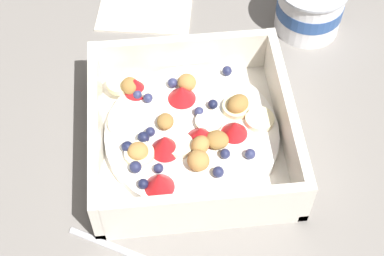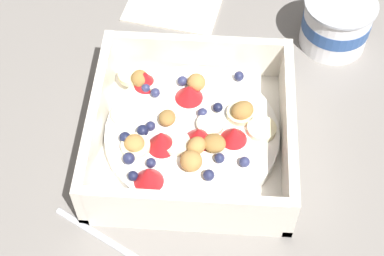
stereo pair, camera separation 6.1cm
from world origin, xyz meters
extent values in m
plane|color=gray|center=(0.00, 0.00, 0.00)|extent=(2.40, 2.40, 0.00)
cube|color=white|center=(0.00, 0.02, 0.01)|extent=(0.21, 0.21, 0.01)
cube|color=white|center=(0.00, -0.08, 0.03)|extent=(0.21, 0.01, 0.06)
cube|color=white|center=(0.00, 0.12, 0.03)|extent=(0.21, 0.01, 0.06)
cube|color=white|center=(-0.10, 0.02, 0.03)|extent=(0.01, 0.19, 0.06)
cube|color=white|center=(0.10, 0.02, 0.03)|extent=(0.01, 0.19, 0.06)
cylinder|color=white|center=(0.00, 0.02, 0.02)|extent=(0.19, 0.19, 0.01)
cylinder|color=#F7EFC6|center=(-0.01, 0.03, 0.03)|extent=(0.03, 0.03, 0.01)
cylinder|color=#F7EFC6|center=(0.02, 0.00, 0.03)|extent=(0.04, 0.04, 0.01)
cylinder|color=beige|center=(-0.07, -0.06, 0.03)|extent=(0.04, 0.04, 0.01)
cylinder|color=beige|center=(-0.02, 0.07, 0.03)|extent=(0.04, 0.04, 0.01)
cylinder|color=#F4EAB7|center=(-0.01, 0.09, 0.03)|extent=(0.03, 0.03, 0.01)
cylinder|color=#F4EAB7|center=(0.03, -0.04, 0.03)|extent=(0.04, 0.04, 0.01)
cylinder|color=#F7EFC6|center=(-0.06, -0.03, 0.03)|extent=(0.03, 0.03, 0.01)
cylinder|color=#F7EFC6|center=(-0.01, -0.06, 0.03)|extent=(0.04, 0.04, 0.01)
cone|color=red|center=(-0.06, -0.04, 0.03)|extent=(0.03, 0.03, 0.02)
cone|color=red|center=(0.06, -0.02, 0.04)|extent=(0.04, 0.04, 0.02)
cone|color=red|center=(-0.05, 0.01, 0.03)|extent=(0.04, 0.04, 0.02)
cone|color=red|center=(0.01, 0.02, 0.03)|extent=(0.04, 0.04, 0.02)
cone|color=red|center=(0.02, -0.01, 0.04)|extent=(0.04, 0.04, 0.02)
cone|color=red|center=(0.01, 0.06, 0.03)|extent=(0.04, 0.04, 0.02)
sphere|color=navy|center=(-0.06, 0.00, 0.03)|extent=(0.01, 0.01, 0.01)
sphere|color=#23284C|center=(0.05, -0.02, 0.03)|extent=(0.01, 0.01, 0.01)
sphere|color=#191E3D|center=(0.02, -0.05, 0.03)|extent=(0.01, 0.01, 0.01)
sphere|color=#23284C|center=(-0.08, 0.06, 0.03)|extent=(0.01, 0.01, 0.01)
sphere|color=#23284C|center=(0.06, 0.04, 0.03)|extent=(0.01, 0.01, 0.01)
sphere|color=#23284C|center=(0.04, 0.05, 0.03)|extent=(0.01, 0.01, 0.01)
sphere|color=#191E3D|center=(0.06, -0.04, 0.03)|extent=(0.01, 0.01, 0.01)
sphere|color=navy|center=(-0.05, -0.04, 0.03)|extent=(0.01, 0.01, 0.01)
sphere|color=#23284C|center=(0.04, -0.05, 0.03)|extent=(0.01, 0.01, 0.01)
sphere|color=navy|center=(-0.02, 0.02, 0.03)|extent=(0.01, 0.01, 0.01)
sphere|color=#191E3D|center=(-0.03, 0.04, 0.03)|extent=(0.01, 0.01, 0.01)
sphere|color=#191E3D|center=(0.01, -0.04, 0.03)|extent=(0.01, 0.01, 0.01)
sphere|color=#23284C|center=(0.00, -0.03, 0.03)|extent=(0.01, 0.01, 0.01)
sphere|color=navy|center=(0.04, 0.07, 0.03)|extent=(0.01, 0.01, 0.01)
sphere|color=navy|center=(-0.05, -0.03, 0.03)|extent=(0.01, 0.01, 0.01)
ellipsoid|color=#AD7F42|center=(0.02, -0.04, 0.03)|extent=(0.03, 0.03, 0.02)
ellipsoid|color=olive|center=(0.02, 0.04, 0.03)|extent=(0.03, 0.03, 0.01)
ellipsoid|color=olive|center=(-0.01, -0.01, 0.03)|extent=(0.02, 0.02, 0.01)
ellipsoid|color=#AD7F42|center=(0.02, 0.02, 0.03)|extent=(0.03, 0.03, 0.02)
ellipsoid|color=#AD7F42|center=(-0.06, 0.02, 0.03)|extent=(0.02, 0.02, 0.02)
ellipsoid|color=olive|center=(-0.06, -0.05, 0.03)|extent=(0.03, 0.03, 0.02)
ellipsoid|color=olive|center=(-0.02, 0.07, 0.03)|extent=(0.03, 0.03, 0.02)
ellipsoid|color=#AD7F42|center=(0.04, 0.02, 0.03)|extent=(0.03, 0.03, 0.02)
cylinder|color=silver|center=(0.12, -0.06, 0.00)|extent=(0.07, 0.11, 0.01)
cylinder|color=white|center=(-0.17, 0.18, 0.03)|extent=(0.08, 0.08, 0.06)
cylinder|color=#2D5193|center=(-0.17, 0.18, 0.03)|extent=(0.08, 0.08, 0.02)
cube|color=silver|center=(-0.23, -0.02, 0.00)|extent=(0.14, 0.14, 0.01)
camera|label=1|loc=(0.36, -0.02, 0.53)|focal=54.61mm
camera|label=2|loc=(0.36, 0.04, 0.53)|focal=54.61mm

